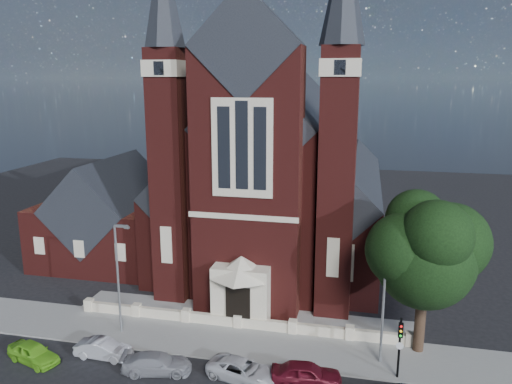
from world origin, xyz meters
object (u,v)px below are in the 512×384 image
at_px(street_tree, 428,254).
at_px(car_silver_a, 103,349).
at_px(parish_hall, 112,219).
at_px(car_silver_b, 157,363).
at_px(car_lime_van, 33,353).
at_px(car_dark_red, 306,374).
at_px(traffic_signal, 400,341).
at_px(car_white_suv, 242,370).
at_px(church, 279,176).
at_px(street_lamp_left, 119,273).
at_px(street_lamp_right, 385,297).

bearing_deg(street_tree, car_silver_a, -166.24).
bearing_deg(parish_hall, car_silver_b, -55.31).
relative_size(car_lime_van, car_dark_red, 0.90).
xyz_separation_m(car_lime_van, car_silver_b, (8.19, 0.63, -0.02)).
xyz_separation_m(parish_hall, car_silver_b, (12.50, -18.06, -3.39)).
relative_size(traffic_signal, car_dark_red, 0.95).
relative_size(traffic_signal, car_white_suv, 0.91).
bearing_deg(car_silver_a, street_tree, -75.23).
xyz_separation_m(street_tree, traffic_signal, (-1.60, -3.28, -4.38)).
relative_size(church, street_tree, 3.26).
height_order(church, car_lime_van, church).
bearing_deg(street_tree, church, 126.17).
bearing_deg(street_tree, car_silver_b, -160.30).
xyz_separation_m(street_lamp_left, street_lamp_right, (18.00, 0.00, 0.00)).
bearing_deg(car_white_suv, street_tree, -49.01).
bearing_deg(car_lime_van, street_tree, -57.56).
relative_size(parish_hall, car_silver_b, 2.85).
bearing_deg(car_lime_van, traffic_signal, -64.50).
xyz_separation_m(street_tree, street_lamp_right, (-2.51, -1.71, -2.36)).
distance_m(parish_hall, car_dark_red, 27.93).
xyz_separation_m(street_lamp_right, traffic_signal, (0.91, -1.57, -2.02)).
bearing_deg(street_lamp_right, church, 118.04).
relative_size(parish_hall, car_dark_red, 2.90).
bearing_deg(car_silver_b, car_silver_a, 66.34).
distance_m(traffic_signal, car_silver_b, 14.84).
distance_m(street_tree, street_lamp_right, 3.84).
xyz_separation_m(parish_hall, car_silver_a, (8.42, -17.23, -3.40)).
bearing_deg(car_silver_b, car_white_suv, -97.53).
bearing_deg(car_silver_a, church, -17.86).
xyz_separation_m(car_lime_van, car_silver_a, (4.11, 1.46, -0.03)).
xyz_separation_m(traffic_signal, car_silver_b, (-14.50, -2.48, -1.96)).
distance_m(church, car_dark_red, 24.16).
relative_size(street_tree, car_silver_a, 2.88).
distance_m(car_silver_b, car_white_suv, 5.37).
height_order(church, car_dark_red, church).
relative_size(street_tree, street_lamp_right, 1.32).
bearing_deg(car_white_suv, church, 19.33).
bearing_deg(traffic_signal, street_lamp_right, 120.01).
bearing_deg(street_lamp_left, street_tree, 4.76).
bearing_deg(street_lamp_left, street_lamp_right, 0.00).
xyz_separation_m(street_lamp_right, car_dark_red, (-4.43, -3.32, -3.88)).
bearing_deg(church, traffic_signal, -61.80).
height_order(traffic_signal, car_silver_b, traffic_signal).
bearing_deg(car_lime_van, car_white_suv, -67.78).
distance_m(traffic_signal, car_dark_red, 5.92).
distance_m(street_lamp_right, car_silver_a, 18.40).
distance_m(traffic_signal, car_lime_van, 22.99).
bearing_deg(car_lime_van, church, -8.64).
xyz_separation_m(church, traffic_signal, (11.00, -20.52, -5.60)).
height_order(street_lamp_left, car_silver_a, street_lamp_left).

